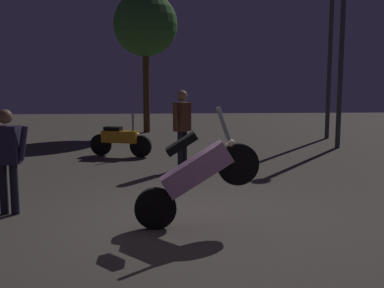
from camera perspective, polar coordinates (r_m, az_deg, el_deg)
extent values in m
plane|color=#4C443D|center=(6.77, 0.20, -9.19)|extent=(40.00, 40.00, 0.00)
cylinder|color=black|center=(6.34, -4.44, -7.78)|extent=(0.56, 0.11, 0.56)
cylinder|color=black|center=(6.30, 5.56, -2.45)|extent=(0.56, 0.11, 0.56)
cube|color=#C68CB7|center=(6.24, 0.57, -3.09)|extent=(0.97, 0.31, 0.76)
cube|color=black|center=(6.17, -1.27, 0.04)|extent=(0.43, 0.25, 0.32)
cylinder|color=gray|center=(6.20, 3.81, 2.49)|extent=(0.21, 0.06, 0.44)
sphere|color=#F2EABF|center=(6.24, 4.69, 0.06)|extent=(0.12, 0.12, 0.12)
cylinder|color=black|center=(12.43, -10.96, -0.09)|extent=(0.56, 0.27, 0.56)
cylinder|color=black|center=(11.99, -6.22, -0.28)|extent=(0.56, 0.27, 0.56)
cube|color=orange|center=(12.17, -8.66, 0.89)|extent=(1.00, 0.58, 0.30)
cube|color=black|center=(12.23, -9.54, 1.84)|extent=(0.49, 0.37, 0.10)
cylinder|color=gray|center=(11.99, -7.16, 2.61)|extent=(0.08, 0.08, 0.45)
sphere|color=#F2EABF|center=(11.99, -6.69, 1.06)|extent=(0.12, 0.12, 0.12)
cylinder|color=black|center=(10.48, -0.93, -0.66)|extent=(0.12, 0.12, 0.84)
cylinder|color=black|center=(10.35, -1.43, -0.77)|extent=(0.12, 0.12, 0.84)
cube|color=#59331E|center=(10.33, -1.19, 3.32)|extent=(0.41, 0.43, 0.63)
sphere|color=#9E7251|center=(10.30, -1.20, 5.87)|extent=(0.23, 0.23, 0.23)
cylinder|color=#59331E|center=(10.52, -0.44, 3.58)|extent=(0.18, 0.20, 0.57)
cylinder|color=#59331E|center=(10.13, -1.97, 3.40)|extent=(0.18, 0.20, 0.57)
cylinder|color=black|center=(7.50, -21.83, -5.10)|extent=(0.12, 0.12, 0.75)
cylinder|color=black|center=(7.44, -20.69, -5.14)|extent=(0.12, 0.12, 0.75)
cube|color=#261E38|center=(7.35, -21.53, -0.12)|extent=(0.38, 0.27, 0.56)
sphere|color=brown|center=(7.31, -21.69, 3.10)|extent=(0.21, 0.21, 0.21)
cylinder|color=#261E38|center=(7.26, -19.79, 0.09)|extent=(0.18, 0.10, 0.51)
cylinder|color=#38383D|center=(14.08, 17.52, 8.03)|extent=(0.14, 0.14, 4.19)
cylinder|color=#38383D|center=(16.22, 16.30, 9.15)|extent=(0.14, 0.14, 4.82)
cylinder|color=#4C331E|center=(17.43, -5.55, 6.51)|extent=(0.24, 0.24, 3.10)
sphere|color=#336B2D|center=(17.52, -5.65, 14.24)|extent=(2.31, 2.31, 2.31)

